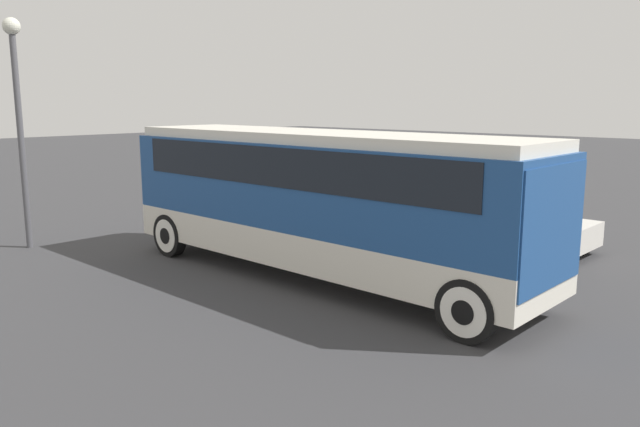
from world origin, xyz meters
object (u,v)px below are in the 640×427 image
tour_bus (323,192)px  lamp_post (18,101)px  parked_car_near (510,223)px  parked_car_mid (323,198)px

tour_bus → lamp_post: (-7.82, -3.18, 1.95)m
lamp_post → parked_car_near: bearing=43.0°
parked_car_near → parked_car_mid: parked_car_near is taller
parked_car_near → lamp_post: size_ratio=0.70×
lamp_post → tour_bus: bearing=22.1°
parked_car_mid → lamp_post: bearing=-108.3°
tour_bus → parked_car_mid: bearing=132.6°
tour_bus → parked_car_near: tour_bus is taller
parked_car_near → parked_car_mid: bearing=-178.1°
tour_bus → parked_car_near: (1.62, 5.62, -1.28)m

